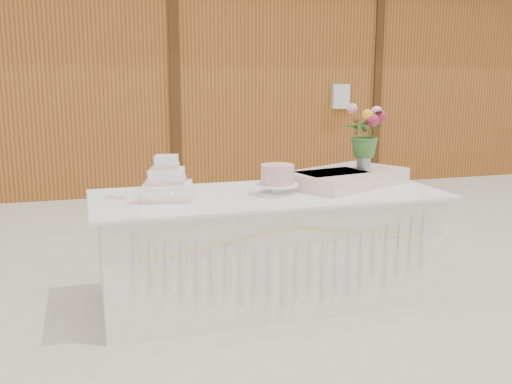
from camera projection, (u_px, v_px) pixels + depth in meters
ground at (268, 298)px, 4.07m from camera, size 80.00×80.00×0.00m
barn at (154, 71)px, 9.37m from camera, size 12.60×4.60×3.30m
cake_table at (269, 247)px, 3.99m from camera, size 2.40×1.00×0.77m
wedding_cake at (167, 184)px, 3.70m from camera, size 0.39×0.39×0.29m
pink_cake_stand at (277, 178)px, 3.85m from camera, size 0.29×0.29×0.21m
satin_runner at (346, 178)px, 4.20m from camera, size 1.03×0.86×0.11m
flower_vase at (364, 160)px, 4.21m from camera, size 0.10×0.10×0.14m
bouquet at (365, 127)px, 4.16m from camera, size 0.40×0.39×0.35m
loose_flowers at (122, 198)px, 3.71m from camera, size 0.16×0.37×0.02m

